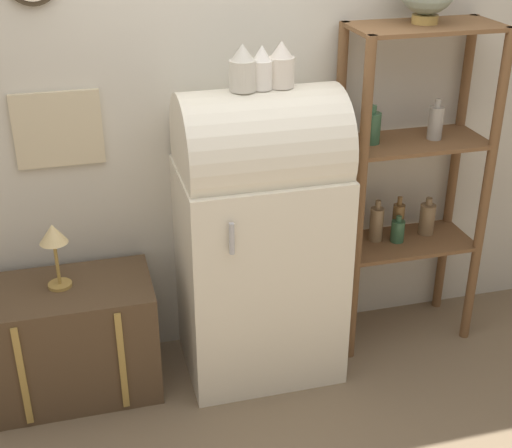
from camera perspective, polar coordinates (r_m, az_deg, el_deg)
The scene contains 9 objects.
ground_plane at distance 3.62m, azimuth 1.37°, elevation -13.25°, with size 12.00×12.00×0.00m, color #7A664C.
wall_back at distance 3.48m, azimuth -1.14°, elevation 10.37°, with size 7.00×0.09×2.70m.
refrigerator at distance 3.42m, azimuth 0.28°, elevation -0.79°, with size 0.75×0.61×1.46m.
suitcase_trunk at distance 3.58m, azimuth -14.55°, elevation -8.94°, with size 0.80×0.47×0.58m.
shelf_unit at distance 3.68m, azimuth 12.22°, elevation 4.10°, with size 0.73×0.37×1.68m.
vase_left at distance 3.11m, azimuth -1.08°, elevation 12.30°, with size 0.12×0.12×0.20m.
vase_center at distance 3.13m, azimuth 0.47°, elevation 12.32°, with size 0.09×0.09×0.19m.
vase_right at distance 3.17m, azimuth 2.04°, elevation 12.55°, with size 0.12×0.12×0.20m.
desk_lamp at distance 3.33m, azimuth -15.87°, elevation -1.28°, with size 0.13×0.13×0.32m.
Camera 1 is at (-0.80, -2.67, 2.31)m, focal length 50.00 mm.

